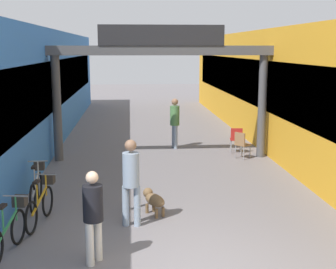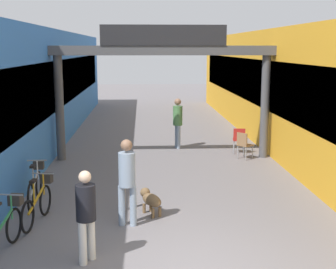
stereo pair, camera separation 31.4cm
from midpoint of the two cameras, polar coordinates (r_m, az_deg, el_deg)
name	(u,v)px [view 2 (the right image)]	position (r m, az deg, el deg)	size (l,w,h in m)	color
storefront_left	(25,88)	(18.51, -16.51, 5.49)	(3.00, 26.00, 4.25)	blue
storefront_right	(290,86)	(18.97, 15.15, 5.67)	(3.00, 26.00, 4.25)	gold
arcade_sign_gateway	(163,66)	(15.09, 0.04, 8.38)	(7.40, 0.47, 4.32)	#4C4C4F
pedestrian_with_dog	(127,176)	(9.54, -4.08, -5.12)	(0.40, 0.39, 1.81)	#8C9EB2
pedestrian_companion	(86,211)	(8.06, -8.86, -9.17)	(0.47, 0.47, 1.61)	silver
pedestrian_carrying_crate	(178,120)	(16.91, 1.73, 1.82)	(0.40, 0.40, 1.82)	#8C9EB2
dog_on_leash	(150,199)	(10.37, -1.28, -7.90)	(0.57, 0.76, 0.54)	brown
bicycle_green_nearest	(4,228)	(8.96, -18.38, -10.82)	(0.46, 1.68, 0.98)	black
bicycle_orange_second	(39,202)	(10.23, -14.65, -7.93)	(0.46, 1.68, 0.98)	black
bicycle_silver_third	(35,185)	(11.43, -15.09, -5.99)	(0.46, 1.69, 0.98)	black
bollard_post_metal	(123,186)	(10.56, -4.64, -6.30)	(0.10, 0.10, 1.11)	gray
cafe_chair_wood_nearer	(244,143)	(15.52, 9.80, -1.05)	(0.56, 0.56, 0.89)	gray
cafe_chair_red_farther	(239,138)	(16.35, 9.20, -0.44)	(0.45, 0.45, 0.89)	gray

